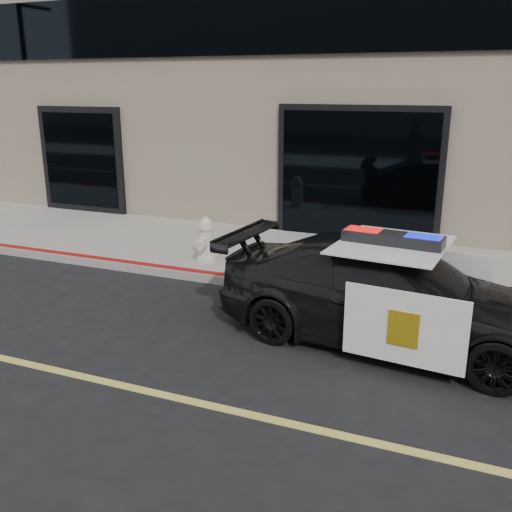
% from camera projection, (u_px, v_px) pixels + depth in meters
% --- Properties ---
extents(ground, '(120.00, 120.00, 0.00)m').
position_uv_depth(ground, '(296.00, 425.00, 5.67)').
color(ground, black).
rests_on(ground, ground).
extents(sidewalk_n, '(60.00, 3.50, 0.15)m').
position_uv_depth(sidewalk_n, '(388.00, 268.00, 10.30)').
color(sidewalk_n, gray).
rests_on(sidewalk_n, ground).
extents(police_car, '(2.76, 4.89, 1.48)m').
position_uv_depth(police_car, '(389.00, 294.00, 7.37)').
color(police_car, black).
rests_on(police_car, ground).
extents(fire_hydrant, '(0.37, 0.52, 0.82)m').
position_uv_depth(fire_hydrant, '(206.00, 240.00, 10.38)').
color(fire_hydrant, beige).
rests_on(fire_hydrant, sidewalk_n).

